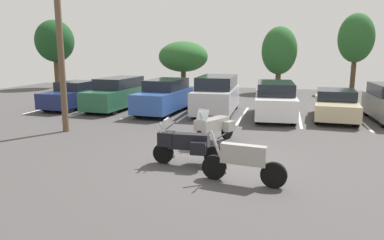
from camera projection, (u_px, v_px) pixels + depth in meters
The scene contains 16 objects.
ground at pixel (216, 164), 10.83m from camera, with size 44.00×44.00×0.10m, color #423F3F.
motorcycle_touring at pixel (186, 144), 10.50m from camera, with size 2.17×0.88×1.36m.
motorcycle_second at pixel (243, 161), 9.04m from camera, with size 2.19×0.62×1.30m.
motorcycle_third at pixel (214, 126), 12.89m from camera, with size 1.31×2.09×1.35m.
parking_stripes at pixel (216, 114), 18.91m from camera, with size 19.86×5.11×0.01m.
car_navy at pixel (74, 95), 20.83m from camera, with size 2.02×4.45×1.53m.
car_green at pixel (117, 94), 20.40m from camera, with size 2.04×4.83×1.78m.
car_blue at pixel (164, 96), 19.20m from camera, with size 2.09×4.74×1.78m.
car_silver at pixel (217, 95), 19.11m from camera, with size 2.08×4.93×1.97m.
car_white at pixel (275, 100), 17.84m from camera, with size 2.19×4.93×1.76m.
car_champagne at pixel (336, 105), 17.47m from camera, with size 2.20×4.55×1.42m.
utility_pole at pixel (60, 39), 14.25m from camera, with size 1.35×1.37×7.21m.
tree_center at pixel (356, 38), 27.57m from camera, with size 2.67×2.67×6.08m.
tree_right at pixel (279, 51), 28.11m from camera, with size 2.73×2.73×5.13m.
tree_center_right at pixel (55, 41), 31.42m from camera, with size 3.32×3.32×5.89m.
tree_far_right at pixel (183, 57), 30.06m from camera, with size 4.10×4.10×4.03m.
Camera 1 is at (1.90, -10.22, 3.34)m, focal length 33.68 mm.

